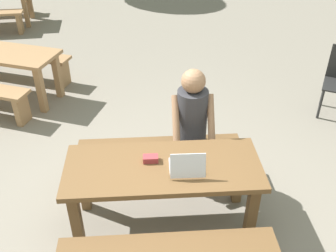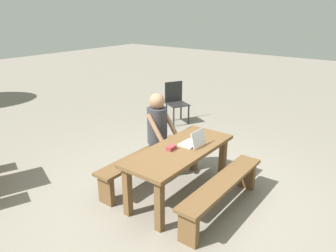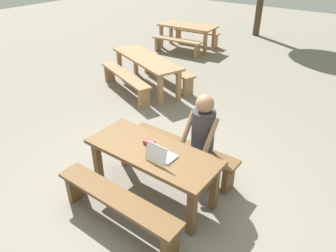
{
  "view_description": "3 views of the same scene",
  "coord_description": "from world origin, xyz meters",
  "px_view_note": "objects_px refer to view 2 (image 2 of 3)",
  "views": [
    {
      "loc": [
        -0.13,
        -2.63,
        2.95
      ],
      "look_at": [
        0.06,
        0.25,
        0.98
      ],
      "focal_mm": 41.61,
      "sensor_mm": 36.0,
      "label": 1
    },
    {
      "loc": [
        -3.26,
        -2.27,
        2.51
      ],
      "look_at": [
        0.06,
        0.25,
        0.98
      ],
      "focal_mm": 34.28,
      "sensor_mm": 36.0,
      "label": 2
    },
    {
      "loc": [
        2.07,
        -2.45,
        2.96
      ],
      "look_at": [
        0.06,
        0.25,
        0.98
      ],
      "focal_mm": 33.23,
      "sensor_mm": 36.0,
      "label": 3
    }
  ],
  "objects_px": {
    "picnic_table_front": "(180,156)",
    "laptop": "(193,141)",
    "person_seated": "(159,128)",
    "plastic_chair": "(176,101)",
    "small_pouch": "(171,148)"
  },
  "relations": [
    {
      "from": "laptop",
      "to": "person_seated",
      "type": "relative_size",
      "value": 0.23
    },
    {
      "from": "picnic_table_front",
      "to": "laptop",
      "type": "bearing_deg",
      "value": -22.84
    },
    {
      "from": "laptop",
      "to": "plastic_chair",
      "type": "relative_size",
      "value": 0.32
    },
    {
      "from": "picnic_table_front",
      "to": "laptop",
      "type": "relative_size",
      "value": 5.77
    },
    {
      "from": "laptop",
      "to": "plastic_chair",
      "type": "bearing_deg",
      "value": -138.57
    },
    {
      "from": "laptop",
      "to": "plastic_chair",
      "type": "xyz_separation_m",
      "value": [
        2.33,
        1.98,
        -0.29
      ]
    },
    {
      "from": "laptop",
      "to": "small_pouch",
      "type": "relative_size",
      "value": 2.23
    },
    {
      "from": "small_pouch",
      "to": "plastic_chair",
      "type": "distance_m",
      "value": 3.22
    },
    {
      "from": "laptop",
      "to": "small_pouch",
      "type": "xyz_separation_m",
      "value": [
        -0.31,
        0.15,
        -0.03
      ]
    },
    {
      "from": "small_pouch",
      "to": "picnic_table_front",
      "type": "bearing_deg",
      "value": -33.19
    },
    {
      "from": "picnic_table_front",
      "to": "laptop",
      "type": "xyz_separation_m",
      "value": [
        0.2,
        -0.08,
        0.18
      ]
    },
    {
      "from": "small_pouch",
      "to": "plastic_chair",
      "type": "xyz_separation_m",
      "value": [
        2.64,
        1.83,
        -0.26
      ]
    },
    {
      "from": "picnic_table_front",
      "to": "small_pouch",
      "type": "xyz_separation_m",
      "value": [
        -0.11,
        0.07,
        0.15
      ]
    },
    {
      "from": "small_pouch",
      "to": "plastic_chair",
      "type": "bearing_deg",
      "value": 34.74
    },
    {
      "from": "laptop",
      "to": "person_seated",
      "type": "xyz_separation_m",
      "value": [
        0.13,
        0.72,
        -0.0
      ]
    }
  ]
}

